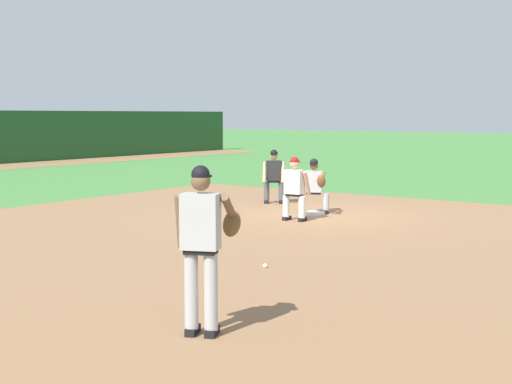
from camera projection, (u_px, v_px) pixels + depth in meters
name	position (u px, v px, depth m)	size (l,w,h in m)	color
ground_plane	(314.00, 215.00, 16.99)	(160.00, 160.00, 0.00)	#47843D
infield_dirt_patch	(279.00, 253.00, 12.36)	(18.00, 18.00, 0.01)	#936B47
first_base_bag	(314.00, 214.00, 16.99)	(0.38, 0.38, 0.09)	white
baseball	(265.00, 266.00, 11.15)	(0.07, 0.07, 0.07)	white
pitcher	(203.00, 240.00, 7.65)	(0.82, 0.59, 1.86)	black
first_baseman	(314.00, 184.00, 17.20)	(0.84, 0.98, 1.34)	black
baserunner	(294.00, 186.00, 16.02)	(0.47, 0.62, 1.46)	black
umpire	(274.00, 174.00, 19.19)	(0.62, 0.68, 1.46)	black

